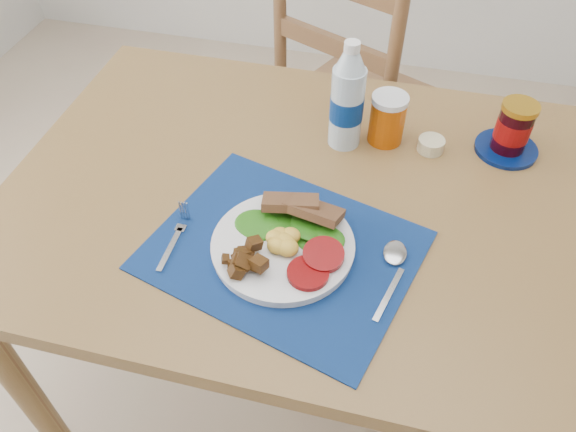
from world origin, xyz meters
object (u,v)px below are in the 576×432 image
(jam_on_saucer, at_px, (512,131))
(breakfast_plate, at_px, (280,244))
(water_bottle, at_px, (347,101))
(chair_far, at_px, (353,75))
(juice_glass, at_px, (387,120))

(jam_on_saucer, bearing_deg, breakfast_plate, -135.75)
(water_bottle, bearing_deg, chair_far, 95.57)
(breakfast_plate, xyz_separation_m, jam_on_saucer, (0.42, 0.41, 0.03))
(jam_on_saucer, bearing_deg, chair_far, 131.39)
(chair_far, xyz_separation_m, breakfast_plate, (-0.01, -0.87, 0.17))
(chair_far, relative_size, jam_on_saucer, 8.67)
(juice_glass, bearing_deg, chair_far, 105.94)
(juice_glass, relative_size, jam_on_saucer, 0.79)
(breakfast_plate, height_order, water_bottle, water_bottle)
(breakfast_plate, bearing_deg, jam_on_saucer, 41.80)
(chair_far, xyz_separation_m, water_bottle, (0.05, -0.52, 0.26))
(water_bottle, bearing_deg, breakfast_plate, -99.66)
(water_bottle, xyz_separation_m, juice_glass, (0.09, 0.03, -0.06))
(breakfast_plate, height_order, juice_glass, juice_glass)
(chair_far, height_order, juice_glass, chair_far)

